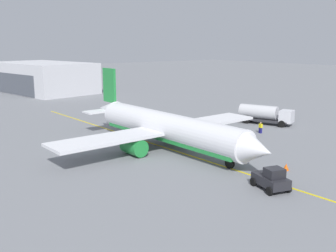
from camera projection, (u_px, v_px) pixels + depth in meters
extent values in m
plane|color=slate|center=(168.00, 149.00, 51.05)|extent=(400.00, 400.00, 0.00)
cylinder|color=white|center=(168.00, 127.00, 50.46)|extent=(25.65, 4.57, 3.68)
cube|color=#238C3D|center=(168.00, 135.00, 50.67)|extent=(24.21, 3.86, 1.03)
cone|color=white|center=(257.00, 150.00, 39.74)|extent=(3.67, 3.65, 3.53)
cone|color=white|center=(108.00, 110.00, 61.64)|extent=(5.07, 3.30, 3.13)
cube|color=#238C3D|center=(109.00, 85.00, 60.31)|extent=(3.21, 0.47, 5.20)
cube|color=white|center=(110.00, 110.00, 61.10)|extent=(2.69, 8.48, 0.24)
cube|color=white|center=(163.00, 129.00, 51.31)|extent=(5.87, 30.95, 0.36)
cylinder|color=#238C3D|center=(196.00, 134.00, 54.20)|extent=(3.27, 2.21, 2.10)
cylinder|color=#238C3D|center=(134.00, 146.00, 47.74)|extent=(3.27, 2.21, 2.10)
cylinder|color=#4C4C51|center=(230.00, 158.00, 42.77)|extent=(0.24, 0.24, 1.19)
cylinder|color=black|center=(230.00, 163.00, 42.89)|extent=(1.11, 0.44, 1.10)
cylinder|color=#4C4C51|center=(173.00, 134.00, 53.94)|extent=(0.24, 0.24, 1.19)
cylinder|color=black|center=(173.00, 139.00, 54.06)|extent=(1.11, 0.44, 1.10)
cylinder|color=#4C4C51|center=(143.00, 140.00, 50.71)|extent=(0.24, 0.24, 1.19)
cylinder|color=black|center=(143.00, 145.00, 50.83)|extent=(1.11, 0.44, 1.10)
cube|color=#2D2D33|center=(262.00, 120.00, 66.73)|extent=(9.45, 5.55, 0.30)
cube|color=silver|center=(287.00, 116.00, 64.37)|extent=(2.71, 2.95, 2.00)
cube|color=black|center=(292.00, 115.00, 63.82)|extent=(0.85, 1.93, 0.90)
cylinder|color=silver|center=(259.00, 112.00, 66.78)|extent=(6.76, 4.38, 2.30)
cylinder|color=black|center=(286.00, 121.00, 65.84)|extent=(1.15, 0.71, 1.10)
cylinder|color=black|center=(282.00, 124.00, 63.77)|extent=(1.15, 0.71, 1.10)
cylinder|color=black|center=(252.00, 118.00, 68.96)|extent=(1.15, 0.71, 1.10)
cylinder|color=black|center=(246.00, 120.00, 66.88)|extent=(1.15, 0.71, 1.10)
cube|color=#232328|center=(271.00, 180.00, 36.73)|extent=(4.01, 2.92, 0.90)
cube|color=black|center=(274.00, 173.00, 36.08)|extent=(1.79, 1.93, 0.90)
cylinder|color=black|center=(253.00, 182.00, 37.65)|extent=(0.85, 0.51, 0.80)
cylinder|color=black|center=(271.00, 179.00, 38.36)|extent=(0.85, 0.51, 0.80)
cylinder|color=black|center=(270.00, 191.00, 35.28)|extent=(0.85, 0.51, 0.80)
cylinder|color=black|center=(288.00, 188.00, 35.99)|extent=(0.85, 0.51, 0.80)
cube|color=navy|center=(260.00, 130.00, 59.75)|extent=(0.49, 0.40, 0.85)
cube|color=yellow|center=(261.00, 126.00, 59.60)|extent=(0.58, 0.46, 0.60)
sphere|color=tan|center=(261.00, 123.00, 59.51)|extent=(0.24, 0.24, 0.24)
cone|color=#F2590F|center=(286.00, 167.00, 42.29)|extent=(0.66, 0.66, 0.74)
cube|color=silver|center=(43.00, 77.00, 109.44)|extent=(32.51, 22.15, 8.18)
cube|color=#4C515B|center=(14.00, 84.00, 103.46)|extent=(20.71, 3.76, 5.40)
cube|color=yellow|center=(168.00, 149.00, 51.05)|extent=(74.02, 2.89, 0.01)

